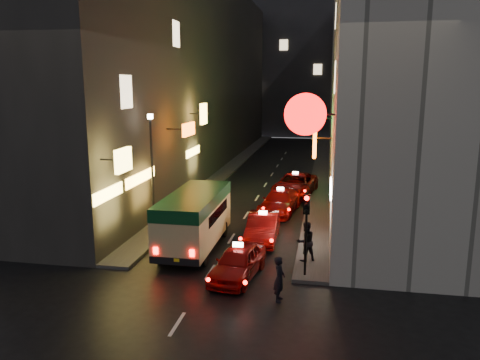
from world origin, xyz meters
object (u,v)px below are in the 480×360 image
Objects in this scene: pedestrian_crossing at (279,276)px; traffic_light at (306,216)px; lamp_post at (152,165)px; minibus at (195,214)px; taxi_near at (238,260)px.

pedestrian_crossing is 2.84m from traffic_light.
pedestrian_crossing is at bearing -111.61° from traffic_light.
pedestrian_crossing is 10.29m from lamp_post.
traffic_light is (5.44, -2.75, 0.95)m from minibus.
lamp_post is (-8.20, 4.53, 1.04)m from traffic_light.
traffic_light is at bearing 6.58° from taxi_near.
pedestrian_crossing is at bearing -46.55° from minibus.
minibus is at bearing 46.58° from pedestrian_crossing.
lamp_post is (-5.48, 4.84, 2.94)m from taxi_near.
lamp_post is at bearing 147.22° from minibus.
minibus reaches higher than taxi_near.
lamp_post is at bearing 51.10° from pedestrian_crossing.
taxi_near is 0.83× the size of lamp_post.
traffic_light is at bearing -26.82° from minibus.
taxi_near is 2.65× the size of pedestrian_crossing.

